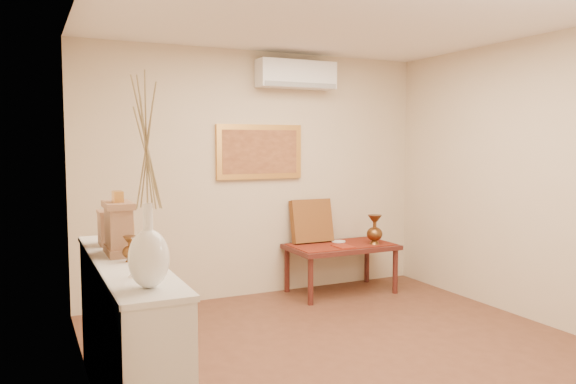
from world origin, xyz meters
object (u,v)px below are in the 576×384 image
display_ledge (126,336)px  wooden_chest (111,227)px  white_vase (147,181)px  brass_urn_tall (375,226)px  mantel_clock (119,227)px  low_table (341,250)px

display_ledge → wooden_chest: wooden_chest is taller
white_vase → brass_urn_tall: (3.02, 2.48, -0.75)m
white_vase → wooden_chest: white_vase is taller
brass_urn_tall → white_vase: bearing=-140.6°
display_ledge → mantel_clock: bearing=90.5°
white_vase → wooden_chest: bearing=90.1°
mantel_clock → low_table: bearing=32.5°
display_ledge → low_table: 3.27m
mantel_clock → white_vase: bearing=-90.0°
white_vase → display_ledge: (0.00, 0.76, -1.02)m
display_ledge → low_table: size_ratio=1.68×
brass_urn_tall → mantel_clock: 3.41m
low_table → mantel_clock: bearing=-147.5°
display_ledge → low_table: display_ledge is taller
brass_urn_tall → wooden_chest: (-3.02, -1.17, 0.34)m
white_vase → display_ledge: white_vase is taller
wooden_chest → low_table: size_ratio=0.20×
white_vase → wooden_chest: 1.38m
display_ledge → mantel_clock: (-0.00, 0.18, 0.66)m
display_ledge → wooden_chest: bearing=90.3°
mantel_clock → wooden_chest: (-0.00, 0.38, -0.05)m
wooden_chest → low_table: 3.05m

